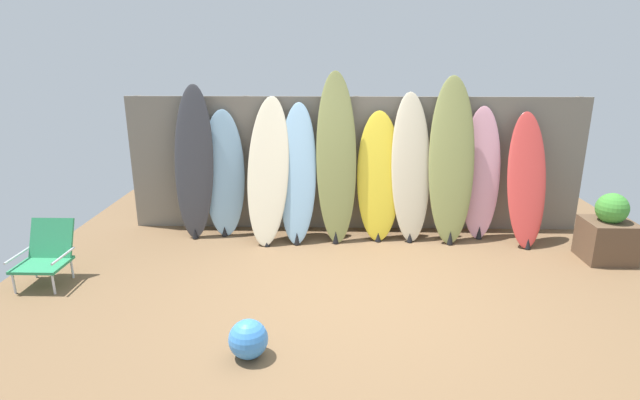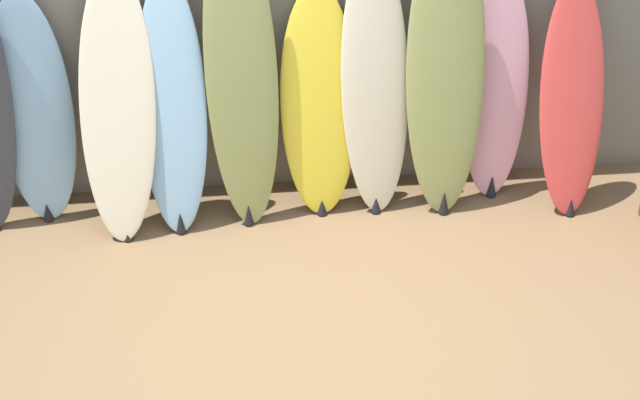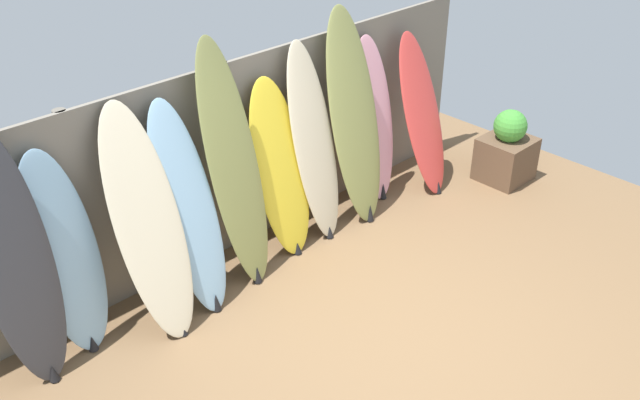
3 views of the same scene
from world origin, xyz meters
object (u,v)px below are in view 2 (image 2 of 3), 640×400
(surfboard_olive_4, at_px, (242,79))
(surfboard_cream_6, at_px, (375,87))
(surfboard_cream_2, at_px, (118,107))
(surfboard_yellow_5, at_px, (319,104))
(surfboard_olive_7, at_px, (445,72))
(surfboard_skyblue_1, at_px, (34,112))
(surfboard_red_9, at_px, (572,100))
(surfboard_skyblue_3, at_px, (173,109))
(surfboard_pink_8, at_px, (495,88))

(surfboard_olive_4, xyz_separation_m, surfboard_cream_6, (0.95, 0.05, -0.13))
(surfboard_cream_2, height_order, surfboard_olive_4, surfboard_olive_4)
(surfboard_yellow_5, bearing_deg, surfboard_cream_6, -1.29)
(surfboard_cream_2, bearing_deg, surfboard_olive_7, 1.23)
(surfboard_cream_2, relative_size, surfboard_olive_4, 0.85)
(surfboard_cream_6, bearing_deg, surfboard_olive_4, -177.18)
(surfboard_skyblue_1, bearing_deg, surfboard_cream_2, -15.91)
(surfboard_yellow_5, xyz_separation_m, surfboard_red_9, (1.84, -0.13, 0.00))
(surfboard_skyblue_3, height_order, surfboard_olive_7, surfboard_olive_7)
(surfboard_skyblue_3, relative_size, surfboard_olive_7, 0.84)
(surfboard_yellow_5, bearing_deg, surfboard_pink_8, 3.67)
(surfboard_olive_7, height_order, surfboard_pink_8, surfboard_olive_7)
(surfboard_skyblue_1, relative_size, surfboard_red_9, 1.00)
(surfboard_cream_2, height_order, surfboard_yellow_5, surfboard_cream_2)
(surfboard_red_9, bearing_deg, surfboard_cream_2, 179.29)
(surfboard_cream_2, bearing_deg, surfboard_skyblue_1, 164.09)
(surfboard_yellow_5, relative_size, surfboard_olive_7, 0.79)
(surfboard_red_9, bearing_deg, surfboard_skyblue_3, 179.02)
(surfboard_olive_4, distance_m, surfboard_red_9, 2.40)
(surfboard_yellow_5, xyz_separation_m, surfboard_cream_6, (0.40, -0.01, 0.12))
(surfboard_skyblue_3, relative_size, surfboard_pink_8, 1.03)
(surfboard_skyblue_1, xyz_separation_m, surfboard_pink_8, (3.35, 0.00, 0.02))
(surfboard_skyblue_3, relative_size, surfboard_red_9, 1.06)
(surfboard_cream_2, distance_m, surfboard_yellow_5, 1.42)
(surfboard_skyblue_1, bearing_deg, surfboard_pink_8, 0.03)
(surfboard_yellow_5, distance_m, surfboard_pink_8, 1.33)
(surfboard_olive_7, bearing_deg, surfboard_pink_8, 16.42)
(surfboard_cream_6, bearing_deg, surfboard_pink_8, 5.83)
(surfboard_skyblue_1, xyz_separation_m, surfboard_red_9, (3.86, -0.21, -0.00))
(surfboard_cream_2, height_order, surfboard_cream_6, surfboard_cream_6)
(surfboard_skyblue_1, distance_m, surfboard_skyblue_3, 1.00)
(surfboard_skyblue_1, height_order, surfboard_pink_8, surfboard_pink_8)
(surfboard_cream_2, xyz_separation_m, surfboard_olive_7, (2.32, 0.05, 0.13))
(surfboard_skyblue_1, height_order, surfboard_olive_4, surfboard_olive_4)
(surfboard_cream_2, distance_m, surfboard_olive_7, 2.32)
(surfboard_olive_4, xyz_separation_m, surfboard_olive_7, (1.45, 0.02, -0.02))
(surfboard_cream_2, relative_size, surfboard_olive_7, 0.87)
(surfboard_skyblue_3, height_order, surfboard_red_9, surfboard_skyblue_3)
(surfboard_yellow_5, distance_m, surfboard_olive_7, 0.93)
(surfboard_skyblue_1, height_order, surfboard_yellow_5, surfboard_skyblue_1)
(surfboard_cream_2, bearing_deg, surfboard_olive_4, 2.19)
(surfboard_cream_6, xyz_separation_m, surfboard_red_9, (1.43, -0.12, -0.12))
(surfboard_cream_6, bearing_deg, surfboard_cream_2, -177.48)
(surfboard_red_9, bearing_deg, surfboard_olive_4, 178.24)
(surfboard_skyblue_1, xyz_separation_m, surfboard_cream_6, (2.42, -0.09, 0.12))
(surfboard_yellow_5, xyz_separation_m, surfboard_olive_7, (0.91, -0.04, 0.22))
(surfboard_olive_4, height_order, surfboard_red_9, surfboard_olive_4)
(surfboard_olive_7, bearing_deg, surfboard_cream_6, 176.57)
(surfboard_skyblue_1, distance_m, surfboard_cream_6, 2.43)
(surfboard_olive_4, bearing_deg, surfboard_pink_8, 4.31)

